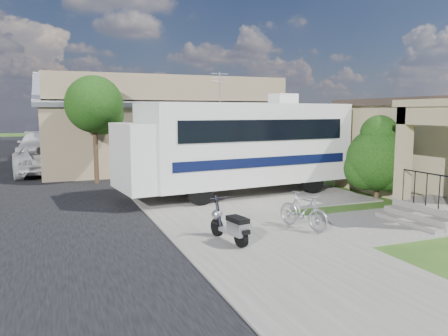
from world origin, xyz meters
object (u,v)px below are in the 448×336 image
object	(u,v)px
van	(39,146)
garden_hose	(399,215)
shrub	(378,156)
motorhome	(238,144)
bicycle	(303,213)
pickup_truck	(40,159)
scooter	(231,226)

from	to	relation	value
van	garden_hose	distance (m)	23.19
shrub	van	bearing A→B (deg)	121.82
motorhome	bicycle	bearing A→B (deg)	-101.31
bicycle	garden_hose	world-z (taller)	bicycle
shrub	pickup_truck	distance (m)	15.84
pickup_truck	scooter	bearing A→B (deg)	102.12
motorhome	bicycle	size ratio (longest dim) A/B	5.58
scooter	bicycle	bearing A→B (deg)	1.08
pickup_truck	shrub	bearing A→B (deg)	130.26
motorhome	shrub	world-z (taller)	motorhome
motorhome	shrub	bearing A→B (deg)	-37.27
pickup_truck	van	world-z (taller)	van
scooter	garden_hose	xyz separation A→B (m)	(5.51, 0.59, -0.36)
pickup_truck	bicycle	bearing A→B (deg)	110.41
motorhome	van	xyz separation A→B (m)	(-7.15, 15.85, -1.00)
scooter	garden_hose	size ratio (longest dim) A/B	3.81
motorhome	garden_hose	bearing A→B (deg)	-66.60
motorhome	scooter	distance (m)	6.36
scooter	bicycle	distance (m)	2.22
bicycle	pickup_truck	world-z (taller)	pickup_truck
motorhome	pickup_truck	distance (m)	11.16
van	garden_hose	xyz separation A→B (m)	(10.05, -20.88, -0.80)
motorhome	scooter	world-z (taller)	motorhome
scooter	pickup_truck	world-z (taller)	pickup_truck
scooter	motorhome	bearing A→B (deg)	55.19
shrub	scooter	xyz separation A→B (m)	(-6.85, -3.10, -1.06)
shrub	garden_hose	bearing A→B (deg)	-118.23
motorhome	scooter	size ratio (longest dim) A/B	5.83
van	bicycle	bearing A→B (deg)	-70.96
motorhome	van	world-z (taller)	motorhome
garden_hose	scooter	bearing A→B (deg)	-173.88
pickup_truck	motorhome	bearing A→B (deg)	123.95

